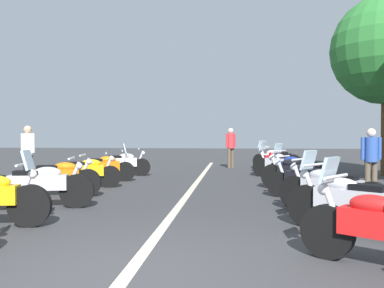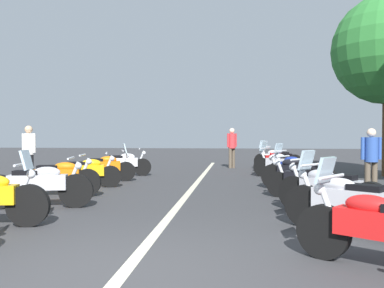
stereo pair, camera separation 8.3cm
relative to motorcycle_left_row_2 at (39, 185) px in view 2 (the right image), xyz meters
The scene contains 20 objects.
ground_plane 4.67m from the motorcycle_left_row_2, 143.94° to the right, with size 80.00×80.00×0.00m, color #38383A.
lane_centre_stripe 3.65m from the motorcycle_left_row_2, 49.05° to the right, with size 22.66×0.16×0.01m, color beige.
motorcycle_left_row_2 is the anchor object (origin of this frame).
motorcycle_left_row_3 1.54m from the motorcycle_left_row_2, ahead, with size 0.64×2.02×1.01m.
motorcycle_left_row_4 3.19m from the motorcycle_left_row_2, ahead, with size 0.81×1.95×0.98m.
motorcycle_left_row_5 4.70m from the motorcycle_left_row_2, ahead, with size 0.91×1.99×1.20m.
motorcycle_left_row_6 6.52m from the motorcycle_left_row_2, ahead, with size 0.71×2.04×0.99m.
motorcycle_right_row_0 6.38m from the motorcycle_left_row_2, 120.63° to the right, with size 1.33×1.73×1.21m.
motorcycle_right_row_1 5.79m from the motorcycle_left_row_2, 105.85° to the right, with size 1.44×1.77×1.23m.
motorcycle_right_row_2 5.62m from the motorcycle_left_row_2, 91.00° to the right, with size 1.43×1.75×1.01m.
motorcycle_right_row_3 5.77m from the motorcycle_left_row_2, 73.23° to the right, with size 1.17×1.81×0.98m.
motorcycle_right_row_4 6.41m from the motorcycle_left_row_2, 59.54° to the right, with size 1.14×1.87×1.01m.
motorcycle_right_row_5 7.52m from the motorcycle_left_row_2, 49.65° to the right, with size 1.36×1.63×1.20m.
motorcycle_right_row_6 8.46m from the motorcycle_left_row_2, 40.27° to the right, with size 1.23×1.93×1.22m.
motorcycle_right_row_7 9.85m from the motorcycle_left_row_2, 34.31° to the right, with size 1.37×1.79×1.23m.
motorcycle_right_row_8 11.11m from the motorcycle_left_row_2, 30.32° to the right, with size 1.21×1.91×1.22m.
traffic_cone_1 3.49m from the motorcycle_left_row_2, 23.84° to the left, with size 0.36×0.36×0.61m.
bystander_0 11.05m from the motorcycle_left_row_2, 19.81° to the right, with size 0.38×0.42×1.76m.
bystander_1 7.69m from the motorcycle_left_row_2, 69.88° to the right, with size 0.32×0.52×1.63m.
bystander_2 4.76m from the motorcycle_left_row_2, 29.81° to the left, with size 0.32×0.51×1.74m.
Camera 2 is at (-4.12, -1.19, 1.47)m, focal length 38.75 mm.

